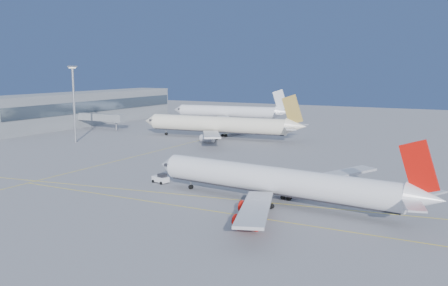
% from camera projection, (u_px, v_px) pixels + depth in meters
% --- Properties ---
extents(ground, '(500.00, 500.00, 0.00)m').
position_uv_depth(ground, '(209.00, 190.00, 108.39)').
color(ground, slate).
rests_on(ground, ground).
extents(terminal, '(18.40, 110.00, 15.00)m').
position_uv_depth(terminal, '(86.00, 108.00, 234.71)').
color(terminal, gray).
rests_on(terminal, ground).
extents(jet_bridge, '(23.60, 3.60, 6.90)m').
position_uv_depth(jet_bridge, '(103.00, 118.00, 213.60)').
color(jet_bridge, gray).
rests_on(jet_bridge, ground).
extents(taxiway_lines, '(118.86, 140.00, 0.02)m').
position_uv_depth(taxiway_lines, '(169.00, 177.00, 120.74)').
color(taxiway_lines, yellow).
rests_on(taxiway_lines, ground).
extents(airliner_virgin, '(60.33, 53.87, 14.88)m').
position_uv_depth(airliner_virgin, '(280.00, 182.00, 96.04)').
color(airliner_virgin, white).
rests_on(airliner_virgin, ground).
extents(airliner_etihad, '(65.67, 60.45, 17.13)m').
position_uv_depth(airliner_etihad, '(221.00, 125.00, 186.41)').
color(airliner_etihad, '#F0E7CD').
rests_on(airliner_etihad, ground).
extents(airliner_third, '(61.07, 55.99, 16.38)m').
position_uv_depth(airliner_third, '(230.00, 112.00, 244.56)').
color(airliner_third, white).
rests_on(airliner_third, ground).
extents(pushback_tug, '(4.38, 3.24, 2.26)m').
position_uv_depth(pushback_tug, '(161.00, 178.00, 114.52)').
color(pushback_tug, white).
rests_on(pushback_tug, ground).
extents(light_mast, '(2.33, 2.33, 26.96)m').
position_uv_depth(light_mast, '(74.00, 98.00, 175.12)').
color(light_mast, gray).
rests_on(light_mast, ground).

